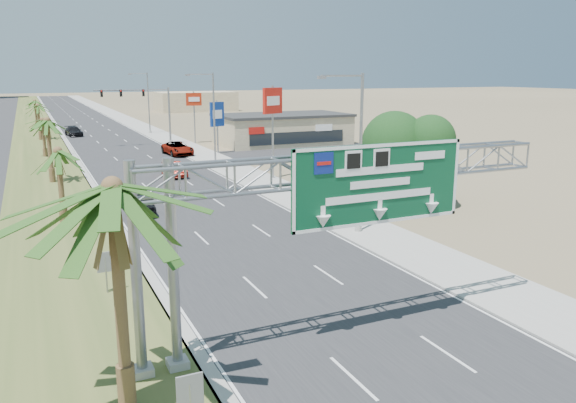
# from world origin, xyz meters

# --- Properties ---
(road) EXTENTS (12.00, 300.00, 0.02)m
(road) POSITION_xyz_m (0.00, 110.00, 0.01)
(road) COLOR #28282B
(road) RESTS_ON ground
(sidewalk_right) EXTENTS (4.00, 300.00, 0.10)m
(sidewalk_right) POSITION_xyz_m (8.50, 110.00, 0.05)
(sidewalk_right) COLOR #9E9B93
(sidewalk_right) RESTS_ON ground
(median_grass) EXTENTS (7.00, 300.00, 0.12)m
(median_grass) POSITION_xyz_m (-10.00, 110.00, 0.06)
(median_grass) COLOR #435425
(median_grass) RESTS_ON ground
(sign_gantry) EXTENTS (16.75, 1.24, 7.50)m
(sign_gantry) POSITION_xyz_m (-1.06, 9.93, 6.06)
(sign_gantry) COLOR gray
(sign_gantry) RESTS_ON ground
(palm_near) EXTENTS (5.70, 5.70, 8.35)m
(palm_near) POSITION_xyz_m (-9.20, 8.00, 6.93)
(palm_near) COLOR brown
(palm_near) RESTS_ON ground
(palm_row_b) EXTENTS (3.99, 3.99, 5.95)m
(palm_row_b) POSITION_xyz_m (-9.50, 32.00, 4.90)
(palm_row_b) COLOR brown
(palm_row_b) RESTS_ON ground
(palm_row_c) EXTENTS (3.99, 3.99, 6.75)m
(palm_row_c) POSITION_xyz_m (-9.50, 48.00, 5.66)
(palm_row_c) COLOR brown
(palm_row_c) RESTS_ON ground
(palm_row_d) EXTENTS (3.99, 3.99, 5.45)m
(palm_row_d) POSITION_xyz_m (-9.50, 66.00, 4.42)
(palm_row_d) COLOR brown
(palm_row_d) RESTS_ON ground
(palm_row_e) EXTENTS (3.99, 3.99, 6.15)m
(palm_row_e) POSITION_xyz_m (-9.50, 85.00, 5.09)
(palm_row_e) COLOR brown
(palm_row_e) RESTS_ON ground
(palm_row_f) EXTENTS (3.99, 3.99, 5.75)m
(palm_row_f) POSITION_xyz_m (-9.50, 110.00, 4.71)
(palm_row_f) COLOR brown
(palm_row_f) RESTS_ON ground
(streetlight_near) EXTENTS (3.27, 0.44, 10.00)m
(streetlight_near) POSITION_xyz_m (7.30, 22.00, 4.69)
(streetlight_near) COLOR gray
(streetlight_near) RESTS_ON ground
(streetlight_mid) EXTENTS (3.27, 0.44, 10.00)m
(streetlight_mid) POSITION_xyz_m (7.30, 52.00, 4.69)
(streetlight_mid) COLOR gray
(streetlight_mid) RESTS_ON ground
(streetlight_far) EXTENTS (3.27, 0.44, 10.00)m
(streetlight_far) POSITION_xyz_m (7.30, 88.00, 4.69)
(streetlight_far) COLOR gray
(streetlight_far) RESTS_ON ground
(signal_mast) EXTENTS (10.28, 0.71, 8.00)m
(signal_mast) POSITION_xyz_m (5.17, 71.97, 4.85)
(signal_mast) COLOR gray
(signal_mast) RESTS_ON ground
(store_building) EXTENTS (18.00, 10.00, 4.00)m
(store_building) POSITION_xyz_m (22.00, 66.00, 2.00)
(store_building) COLOR tan
(store_building) RESTS_ON ground
(oak_near) EXTENTS (4.50, 4.50, 6.80)m
(oak_near) POSITION_xyz_m (15.00, 26.00, 4.53)
(oak_near) COLOR brown
(oak_near) RESTS_ON ground
(oak_far) EXTENTS (3.50, 3.50, 5.60)m
(oak_far) POSITION_xyz_m (18.00, 30.00, 3.82)
(oak_far) COLOR brown
(oak_far) RESTS_ON ground
(median_signback_a) EXTENTS (0.75, 0.08, 2.08)m
(median_signback_a) POSITION_xyz_m (-7.80, 6.00, 1.45)
(median_signback_a) COLOR gray
(median_signback_a) RESTS_ON ground
(median_signback_b) EXTENTS (0.75, 0.08, 2.08)m
(median_signback_b) POSITION_xyz_m (-8.50, 18.00, 1.45)
(median_signback_b) COLOR gray
(median_signback_b) RESTS_ON ground
(building_distant_right) EXTENTS (20.00, 12.00, 5.00)m
(building_distant_right) POSITION_xyz_m (30.00, 140.00, 2.50)
(building_distant_right) COLOR tan
(building_distant_right) RESTS_ON ground
(car_left_lane) EXTENTS (2.42, 5.12, 1.69)m
(car_left_lane) POSITION_xyz_m (-4.25, 33.16, 0.85)
(car_left_lane) COLOR black
(car_left_lane) RESTS_ON ground
(car_mid_lane) EXTENTS (1.86, 4.48, 1.44)m
(car_mid_lane) POSITION_xyz_m (1.50, 46.58, 0.72)
(car_mid_lane) COLOR maroon
(car_mid_lane) RESTS_ON ground
(car_right_lane) EXTENTS (3.16, 6.08, 1.64)m
(car_right_lane) POSITION_xyz_m (5.50, 61.01, 0.82)
(car_right_lane) COLOR gray
(car_right_lane) RESTS_ON ground
(car_far) EXTENTS (2.74, 5.40, 1.50)m
(car_far) POSITION_xyz_m (-4.48, 89.11, 0.75)
(car_far) COLOR black
(car_far) RESTS_ON ground
(pole_sign_red_near) EXTENTS (2.31, 1.25, 8.84)m
(pole_sign_red_near) POSITION_xyz_m (9.96, 41.48, 6.94)
(pole_sign_red_near) COLOR gray
(pole_sign_red_near) RESTS_ON ground
(pole_sign_blue) EXTENTS (1.98, 0.96, 6.66)m
(pole_sign_blue) POSITION_xyz_m (10.36, 59.92, 4.76)
(pole_sign_blue) COLOR gray
(pole_sign_blue) RESTS_ON ground
(pole_sign_red_far) EXTENTS (2.22, 0.52, 7.40)m
(pole_sign_red_far) POSITION_xyz_m (10.72, 71.73, 5.79)
(pole_sign_red_far) COLOR gray
(pole_sign_red_far) RESTS_ON ground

